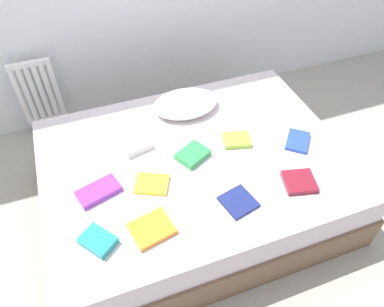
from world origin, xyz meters
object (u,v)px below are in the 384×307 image
at_px(textbook_maroon, 299,182).
at_px(radiator, 39,93).
at_px(pillow, 186,104).
at_px(textbook_orange, 152,229).
at_px(textbook_navy, 238,202).
at_px(textbook_white, 136,146).
at_px(textbook_teal, 98,241).
at_px(textbook_blue, 298,141).
at_px(bed, 194,181).
at_px(textbook_green, 193,155).
at_px(textbook_purple, 99,191).
at_px(textbook_lime, 237,140).
at_px(textbook_yellow, 152,184).

bearing_deg(textbook_maroon, radiator, 145.20).
bearing_deg(pillow, textbook_orange, -119.48).
bearing_deg(textbook_navy, textbook_orange, 167.32).
distance_m(pillow, textbook_navy, 0.92).
bearing_deg(textbook_orange, textbook_maroon, -11.25).
xyz_separation_m(textbook_navy, textbook_white, (-0.44, 0.64, 0.02)).
relative_size(textbook_navy, textbook_teal, 1.02).
height_order(textbook_white, textbook_teal, textbook_white).
bearing_deg(textbook_blue, bed, 120.29).
relative_size(textbook_orange, textbook_teal, 1.23).
xyz_separation_m(textbook_green, textbook_teal, (-0.69, -0.42, 0.00)).
distance_m(textbook_purple, textbook_lime, 0.96).
bearing_deg(bed, textbook_navy, -76.17).
bearing_deg(textbook_navy, textbook_white, 111.56).
bearing_deg(textbook_lime, bed, -158.90).
bearing_deg(radiator, textbook_white, -59.32).
height_order(textbook_green, textbook_white, textbook_white).
xyz_separation_m(textbook_lime, textbook_blue, (0.39, -0.15, -0.00)).
bearing_deg(textbook_navy, textbook_teal, 165.64).
bearing_deg(textbook_navy, pillow, 76.70).
xyz_separation_m(pillow, textbook_yellow, (-0.44, -0.62, -0.04)).
distance_m(textbook_blue, textbook_green, 0.72).
bearing_deg(pillow, textbook_white, -147.85).
xyz_separation_m(bed, textbook_navy, (0.11, -0.44, 0.26)).
relative_size(textbook_lime, textbook_maroon, 0.97).
height_order(textbook_orange, textbook_teal, textbook_teal).
bearing_deg(textbook_orange, radiator, 95.64).
bearing_deg(textbook_lime, textbook_green, -158.44).
bearing_deg(textbook_maroon, textbook_green, 154.70).
bearing_deg(textbook_yellow, textbook_green, 48.67).
xyz_separation_m(pillow, textbook_purple, (-0.75, -0.57, -0.03)).
distance_m(textbook_lime, textbook_orange, 0.87).
bearing_deg(radiator, textbook_blue, -38.95).
bearing_deg(radiator, textbook_purple, -77.37).
relative_size(radiator, textbook_blue, 2.86).
xyz_separation_m(textbook_blue, textbook_navy, (-0.59, -0.32, -0.00)).
height_order(textbook_navy, textbook_white, textbook_white).
relative_size(textbook_lime, textbook_blue, 0.88).
bearing_deg(radiator, textbook_navy, -57.67).
xyz_separation_m(textbook_blue, textbook_teal, (-1.40, -0.30, 0.01)).
xyz_separation_m(bed, textbook_yellow, (-0.33, -0.14, 0.26)).
relative_size(textbook_blue, textbook_green, 1.05).
relative_size(textbook_green, textbook_white, 1.04).
distance_m(textbook_orange, textbook_maroon, 0.93).
xyz_separation_m(textbook_green, textbook_white, (-0.32, 0.21, 0.00)).
height_order(textbook_lime, textbook_orange, textbook_lime).
relative_size(pillow, textbook_green, 2.48).
xyz_separation_m(textbook_purple, textbook_maroon, (1.16, -0.35, -0.00)).
height_order(radiator, textbook_purple, radiator).
relative_size(bed, radiator, 3.42).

